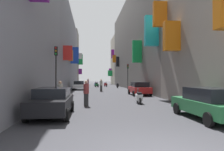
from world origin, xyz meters
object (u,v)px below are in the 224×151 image
traffic_light_far_corner (128,72)px  scooter_red (106,84)px  parked_car_green (209,103)px  pedestrian_near_left (60,93)px  pedestrian_crossing (88,83)px  pedestrian_mid_street (86,93)px  scooter_white (139,97)px  pedestrian_near_right (101,85)px  parked_car_black (52,101)px  scooter_black (118,85)px  traffic_light_near_corner (56,64)px  parked_car_white (79,85)px  scooter_green (97,85)px  parked_car_red (139,88)px  scooter_blue (96,84)px

traffic_light_far_corner → scooter_red: bearing=104.5°
parked_car_green → pedestrian_near_left: pedestrian_near_left is taller
pedestrian_crossing → pedestrian_mid_street: bearing=-90.1°
scooter_white → pedestrian_near_right: pedestrian_near_right is taller
parked_car_black → scooter_white: parked_car_black is taller
scooter_black → traffic_light_near_corner: size_ratio=0.42×
pedestrian_near_left → traffic_light_near_corner: (-0.71, 2.67, 2.23)m
parked_car_black → parked_car_white: 22.81m
parked_car_black → traffic_light_near_corner: traffic_light_near_corner is taller
scooter_green → scooter_black: same height
scooter_green → pedestrian_mid_street: (-1.80, -28.19, 0.42)m
pedestrian_mid_street → pedestrian_crossing: bearing=89.9°
parked_car_green → pedestrian_crossing: size_ratio=2.51×
parked_car_black → parked_car_red: parked_car_red is taller
scooter_green → pedestrian_crossing: pedestrian_crossing is taller
parked_car_black → scooter_red: parked_car_black is taller
parked_car_white → traffic_light_near_corner: 16.22m
scooter_black → pedestrian_near_right: pedestrian_near_right is taller
scooter_red → scooter_green: bearing=-131.8°
pedestrian_mid_street → parked_car_red: bearing=54.4°
scooter_green → scooter_blue: same height
scooter_red → pedestrian_crossing: pedestrian_crossing is taller
scooter_red → traffic_light_near_corner: bearing=-103.2°
scooter_white → parked_car_red: bearing=75.6°
scooter_black → pedestrian_crossing: bearing=160.5°
parked_car_black → scooter_red: (5.49, 33.94, -0.30)m
parked_car_black → scooter_red: size_ratio=2.36×
parked_car_black → traffic_light_far_corner: bearing=70.1°
scooter_green → traffic_light_far_corner: traffic_light_far_corner is taller
scooter_green → traffic_light_far_corner: bearing=-60.8°
parked_car_black → pedestrian_near_right: pedestrian_near_right is taller
parked_car_white → scooter_blue: (3.23, 13.12, -0.28)m
parked_car_red → parked_car_green: bearing=-90.0°
scooter_blue → pedestrian_near_right: 17.78m
scooter_red → traffic_light_near_corner: traffic_light_near_corner is taller
scooter_blue → pedestrian_near_left: pedestrian_near_left is taller
parked_car_black → pedestrian_crossing: 29.91m
scooter_black → pedestrian_crossing: pedestrian_crossing is taller
parked_car_green → scooter_white: bearing=105.8°
parked_car_red → parked_car_white: bearing=122.7°
parked_car_green → scooter_blue: parked_car_green is taller
scooter_black → pedestrian_crossing: size_ratio=1.08×
parked_car_red → scooter_red: 22.44m
scooter_black → scooter_white: bearing=-94.0°
scooter_blue → pedestrian_near_right: size_ratio=1.03×
parked_car_black → traffic_light_far_corner: (8.33, 23.01, 2.12)m
pedestrian_near_right → traffic_light_near_corner: bearing=-111.5°
scooter_black → scooter_green: bearing=135.0°
parked_car_white → scooter_white: bearing=-73.5°
parked_car_black → pedestrian_crossing: (1.70, 29.86, 0.13)m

